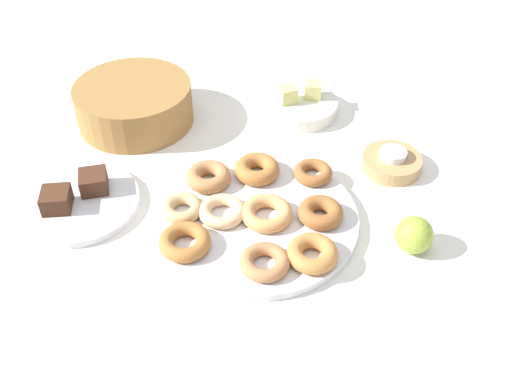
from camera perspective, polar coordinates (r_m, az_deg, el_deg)
name	(u,v)px	position (r m, az deg, el deg)	size (l,w,h in m)	color
ground_plane	(258,222)	(1.06, 0.15, -2.96)	(2.40, 2.40, 0.00)	white
donut_plate	(258,219)	(1.05, 0.15, -2.64)	(0.36, 0.36, 0.02)	silver
donut_0	(257,169)	(1.12, 0.10, 2.26)	(0.09, 0.09, 0.03)	#AD6B33
donut_1	(313,173)	(1.12, 5.61, 1.92)	(0.08, 0.08, 0.02)	#995B2D
donut_2	(222,211)	(1.04, -3.36, -1.90)	(0.08, 0.08, 0.02)	#EABC84
donut_3	(312,253)	(0.97, 5.56, -6.02)	(0.09, 0.09, 0.03)	#BC7A3D
donut_4	(267,213)	(1.03, 1.07, -2.10)	(0.09, 0.09, 0.03)	tan
donut_5	(208,177)	(1.11, -4.71, 1.51)	(0.09, 0.09, 0.03)	#B27547
donut_6	(266,262)	(0.95, 0.97, -6.89)	(0.08, 0.08, 0.02)	#B27547
donut_7	(185,242)	(0.99, -7.01, -4.88)	(0.09, 0.09, 0.03)	#AD6B33
donut_8	(320,213)	(1.04, 6.36, -2.03)	(0.08, 0.08, 0.03)	#995B2D
donut_9	(182,208)	(1.05, -7.26, -1.58)	(0.08, 0.08, 0.02)	tan
cake_plate	(79,203)	(1.13, -16.98, -1.02)	(0.22, 0.22, 0.01)	silver
brownie_near	(56,200)	(1.11, -19.03, -0.72)	(0.05, 0.05, 0.04)	#472819
brownie_far	(94,182)	(1.13, -15.67, 0.98)	(0.05, 0.05, 0.04)	#472819
candle_holder	(391,163)	(1.19, 13.17, 2.81)	(0.12, 0.12, 0.03)	tan
tealight	(393,154)	(1.18, 13.33, 3.64)	(0.05, 0.05, 0.01)	silver
basket	(134,104)	(1.31, -11.87, 8.48)	(0.25, 0.25, 0.09)	olive
fruit_bowl	(300,106)	(1.33, 4.34, 8.38)	(0.17, 0.17, 0.03)	silver
melon_chunk_left	(288,94)	(1.31, 3.12, 9.56)	(0.04, 0.04, 0.04)	#DBD67A
melon_chunk_right	(313,90)	(1.33, 5.61, 9.94)	(0.04, 0.04, 0.04)	#DBD67A
apple	(414,235)	(1.02, 15.27, -4.09)	(0.07, 0.07, 0.07)	#93AD38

